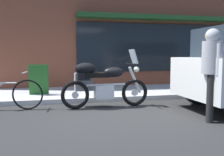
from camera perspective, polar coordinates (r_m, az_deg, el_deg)
ground_plane at (r=5.62m, az=-0.16°, el=-7.98°), size 80.00×80.00×0.00m
touring_motorcycle at (r=6.17m, az=-2.61°, el=-1.01°), size 2.17×0.63×1.41m
parked_bicycle at (r=6.41m, az=-23.22°, el=-3.25°), size 1.80×0.48×0.95m
pedestrian_walking at (r=5.20m, az=21.45°, el=3.08°), size 0.39×0.56×1.78m
sandwich_board_sign at (r=7.77m, az=-16.05°, el=-0.30°), size 0.55×0.40×0.87m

